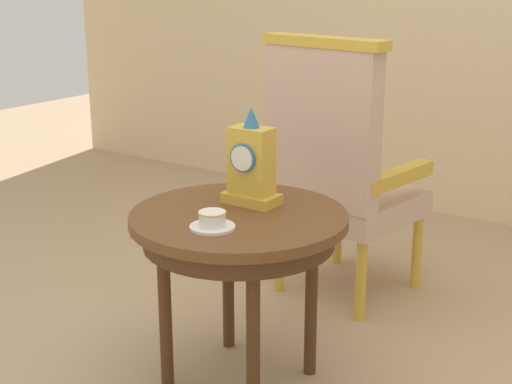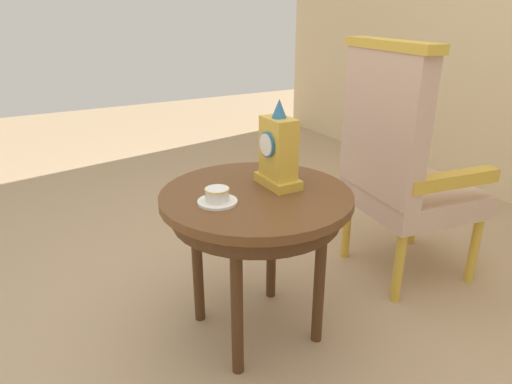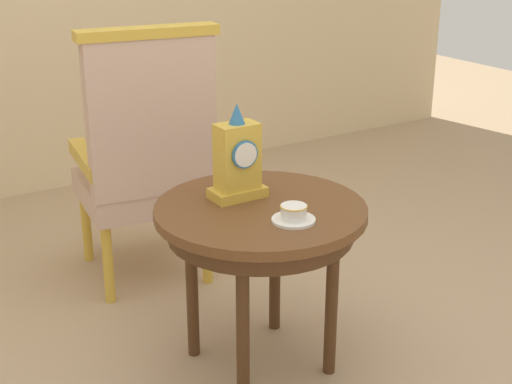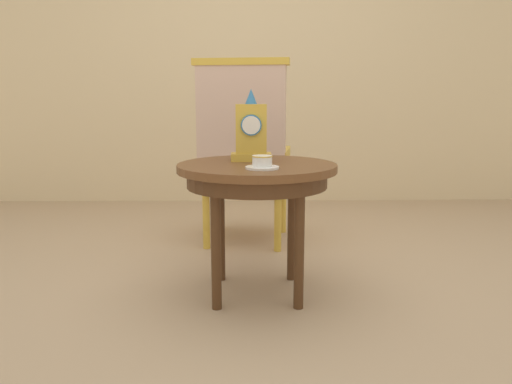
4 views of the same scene
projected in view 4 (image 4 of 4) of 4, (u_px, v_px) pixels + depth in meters
name	position (u px, v px, depth m)	size (l,w,h in m)	color
ground_plane	(255.00, 293.00, 2.36)	(10.00, 10.00, 0.00)	tan
wall_back	(251.00, 42.00, 4.31)	(6.00, 0.10, 2.80)	beige
side_table	(257.00, 180.00, 2.27)	(0.73, 0.73, 0.62)	brown
teacup_left	(262.00, 163.00, 2.08)	(0.14, 0.14, 0.06)	white
mantel_clock	(251.00, 132.00, 2.33)	(0.19, 0.11, 0.34)	gold
armchair	(244.00, 151.00, 3.05)	(0.61, 0.60, 1.14)	#CCA893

